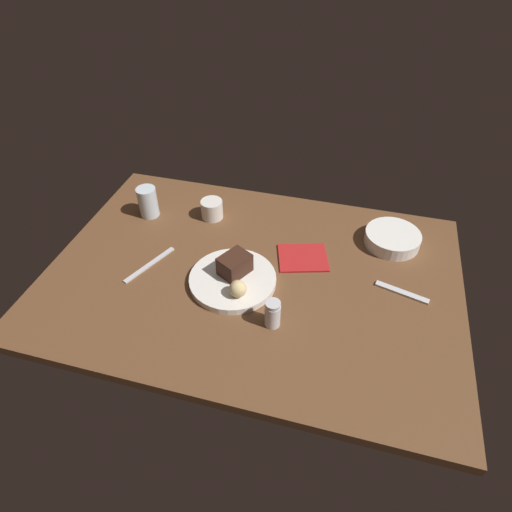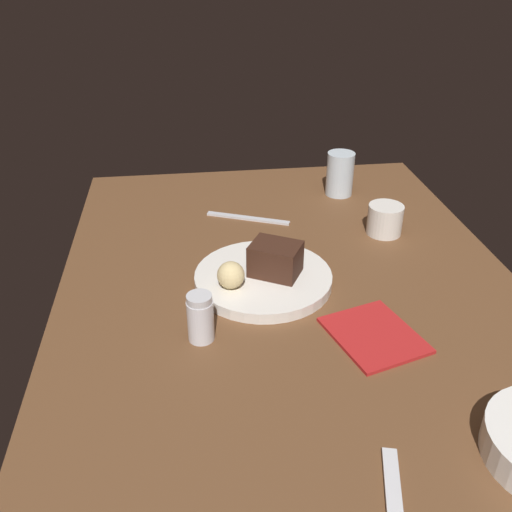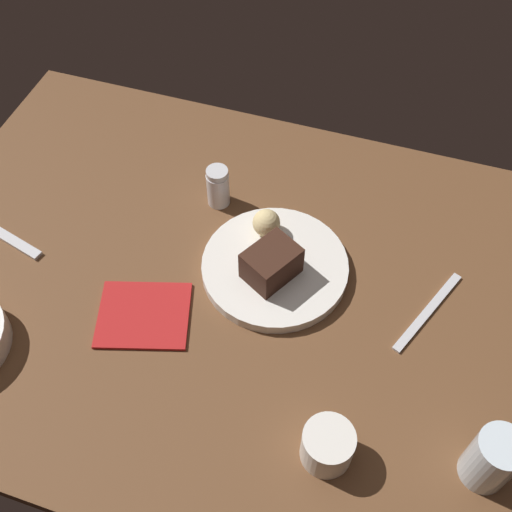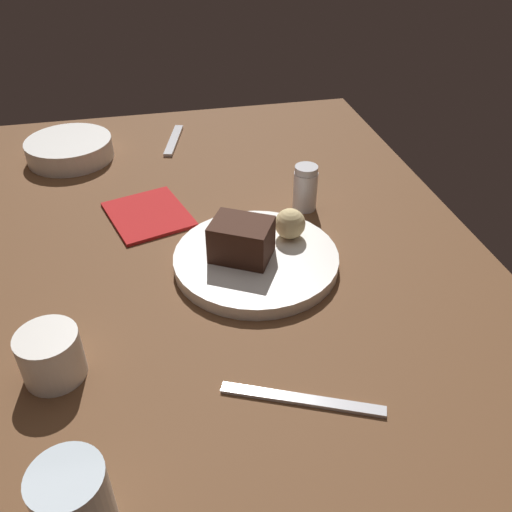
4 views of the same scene
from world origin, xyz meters
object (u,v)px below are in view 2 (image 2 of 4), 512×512
at_px(folded_napkin, 374,335).
at_px(salt_shaker, 200,318).
at_px(dessert_spoon, 394,503).
at_px(butter_knife, 248,218).
at_px(dessert_plate, 263,278).
at_px(bread_roll, 231,275).
at_px(coffee_cup, 385,219).
at_px(chocolate_cake_slice, 275,259).
at_px(water_glass, 340,174).

bearing_deg(folded_napkin, salt_shaker, 83.39).
bearing_deg(dessert_spoon, butter_knife, -158.97).
distance_m(dessert_plate, butter_knife, 0.26).
bearing_deg(bread_roll, dessert_plate, -60.41).
relative_size(bread_roll, coffee_cup, 0.66).
bearing_deg(chocolate_cake_slice, bread_roll, 112.50).
height_order(chocolate_cake_slice, coffee_cup, chocolate_cake_slice).
bearing_deg(salt_shaker, folded_napkin, -96.61).
bearing_deg(coffee_cup, dessert_spoon, 162.43).
height_order(salt_shaker, water_glass, water_glass).
height_order(dessert_plate, folded_napkin, dessert_plate).
bearing_deg(chocolate_cake_slice, folded_napkin, -143.38).
xyz_separation_m(chocolate_cake_slice, salt_shaker, (-0.14, 0.14, -0.01)).
relative_size(dessert_plate, salt_shaker, 3.06).
xyz_separation_m(dessert_plate, dessert_spoon, (-0.47, -0.08, -0.01)).
height_order(water_glass, folded_napkin, water_glass).
bearing_deg(dessert_spoon, chocolate_cake_slice, -157.86).
height_order(dessert_plate, dessert_spoon, dessert_plate).
relative_size(salt_shaker, water_glass, 0.78).
bearing_deg(salt_shaker, coffee_cup, -52.62).
relative_size(salt_shaker, folded_napkin, 0.55).
distance_m(dessert_plate, bread_roll, 0.08).
relative_size(coffee_cup, dessert_spoon, 0.49).
xyz_separation_m(coffee_cup, dessert_spoon, (-0.63, 0.20, -0.03)).
bearing_deg(butter_knife, dessert_plate, -67.47).
relative_size(chocolate_cake_slice, bread_roll, 1.79).
bearing_deg(water_glass, coffee_cup, -168.63).
height_order(salt_shaker, coffee_cup, salt_shaker).
height_order(coffee_cup, folded_napkin, coffee_cup).
relative_size(butter_knife, folded_napkin, 1.29).
relative_size(salt_shaker, dessert_spoon, 0.54).
bearing_deg(coffee_cup, salt_shaker, 127.38).
relative_size(chocolate_cake_slice, dessert_spoon, 0.58).
relative_size(dessert_plate, water_glass, 2.40).
height_order(dessert_plate, bread_roll, bread_roll).
xyz_separation_m(water_glass, folded_napkin, (-0.55, 0.09, -0.05)).
bearing_deg(water_glass, salt_shaker, 145.34).
xyz_separation_m(chocolate_cake_slice, dessert_spoon, (-0.47, -0.06, -0.05)).
xyz_separation_m(chocolate_cake_slice, butter_knife, (0.26, 0.02, -0.05)).
xyz_separation_m(dessert_plate, salt_shaker, (-0.15, 0.12, 0.03)).
relative_size(dessert_plate, dessert_spoon, 1.67).
relative_size(water_glass, dessert_spoon, 0.69).
bearing_deg(coffee_cup, dessert_plate, 119.75).
bearing_deg(dessert_spoon, dessert_plate, -155.27).
relative_size(water_glass, butter_knife, 0.55).
bearing_deg(bread_roll, butter_knife, -12.24).
relative_size(chocolate_cake_slice, water_glass, 0.83).
distance_m(butter_knife, folded_napkin, 0.46).
bearing_deg(water_glass, butter_knife, 114.95).
bearing_deg(salt_shaker, dessert_spoon, -148.44).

